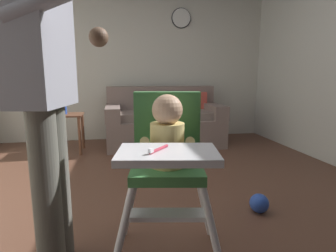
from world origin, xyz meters
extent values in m
cube|color=brown|center=(0.00, 0.00, -0.05)|extent=(5.88, 6.55, 0.10)
cube|color=silver|center=(0.00, 2.51, 1.31)|extent=(5.08, 0.06, 2.63)
cube|color=slate|center=(0.39, 1.93, 0.20)|extent=(1.67, 0.84, 0.40)
cube|color=slate|center=(0.39, 2.26, 0.63)|extent=(1.67, 0.22, 0.46)
cube|color=slate|center=(-0.35, 1.93, 0.50)|extent=(0.20, 0.84, 0.20)
cube|color=slate|center=(1.14, 1.93, 0.50)|extent=(0.20, 0.84, 0.20)
cube|color=slate|center=(0.05, 1.88, 0.46)|extent=(0.63, 0.60, 0.11)
cube|color=slate|center=(0.74, 1.88, 0.46)|extent=(0.63, 0.60, 0.11)
cube|color=#B24238|center=(0.93, 2.13, 0.60)|extent=(0.35, 0.16, 0.34)
cylinder|color=white|center=(-0.30, -0.87, 0.26)|extent=(0.19, 0.15, 0.53)
cylinder|color=white|center=(0.14, -0.94, 0.26)|extent=(0.15, 0.19, 0.53)
cylinder|color=white|center=(-0.22, -0.43, 0.26)|extent=(0.15, 0.19, 0.53)
cylinder|color=white|center=(0.21, -0.51, 0.26)|extent=(0.19, 0.15, 0.53)
cube|color=#408346|center=(-0.04, -0.69, 0.54)|extent=(0.42, 0.42, 0.05)
cube|color=#408346|center=(-0.02, -0.54, 0.75)|extent=(0.37, 0.13, 0.36)
cube|color=white|center=(-0.09, -0.98, 0.71)|extent=(0.44, 0.33, 0.03)
cube|color=white|center=(-0.06, -0.80, 0.35)|extent=(0.41, 0.17, 0.02)
cylinder|color=#E2C877|center=(-0.05, -0.71, 0.68)|extent=(0.20, 0.20, 0.22)
sphere|color=tan|center=(-0.05, -0.72, 0.85)|extent=(0.15, 0.15, 0.15)
cylinder|color=#E2C877|center=(-0.16, -0.73, 0.69)|extent=(0.07, 0.15, 0.10)
cylinder|color=#E2C877|center=(0.05, -0.77, 0.69)|extent=(0.07, 0.15, 0.10)
cylinder|color=#CC384C|center=(-0.13, -0.97, 0.73)|extent=(0.09, 0.11, 0.01)
cube|color=white|center=(-0.16, -1.01, 0.73)|extent=(0.02, 0.03, 0.02)
cylinder|color=#626158|center=(-0.65, -0.63, 0.43)|extent=(0.14, 0.14, 0.87)
cylinder|color=#626158|center=(-0.63, -0.52, 0.43)|extent=(0.14, 0.14, 0.87)
cube|color=#9696A5|center=(-0.64, -0.57, 1.17)|extent=(0.27, 0.43, 0.60)
sphere|color=brown|center=(-0.35, -0.81, 1.17)|extent=(0.08, 0.08, 0.08)
cylinder|color=#9696A5|center=(-0.59, -0.34, 1.17)|extent=(0.07, 0.07, 0.54)
sphere|color=#284CB7|center=(0.74, -0.25, 0.07)|extent=(0.14, 0.14, 0.14)
cube|color=brown|center=(-0.95, 1.76, 0.51)|extent=(0.40, 0.40, 0.02)
cylinder|color=brown|center=(-1.12, 1.59, 0.25)|extent=(0.04, 0.04, 0.50)
cylinder|color=brown|center=(-0.78, 1.59, 0.25)|extent=(0.04, 0.04, 0.50)
cylinder|color=brown|center=(-1.12, 1.93, 0.25)|extent=(0.04, 0.04, 0.50)
cylinder|color=brown|center=(-0.78, 1.93, 0.25)|extent=(0.04, 0.04, 0.50)
cylinder|color=#284CB7|center=(-0.98, 1.76, 0.57)|extent=(0.07, 0.07, 0.10)
cylinder|color=white|center=(0.76, 2.46, 1.93)|extent=(0.29, 0.03, 0.29)
cylinder|color=black|center=(0.76, 2.47, 1.93)|extent=(0.31, 0.02, 0.31)
camera|label=1|loc=(-0.28, -2.01, 1.01)|focal=29.24mm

